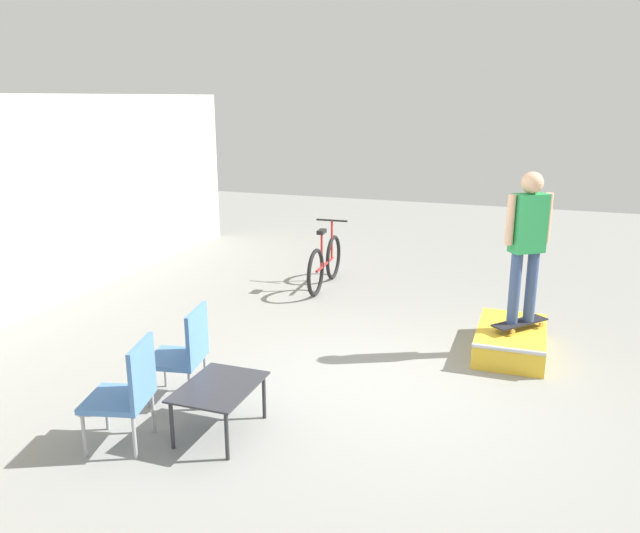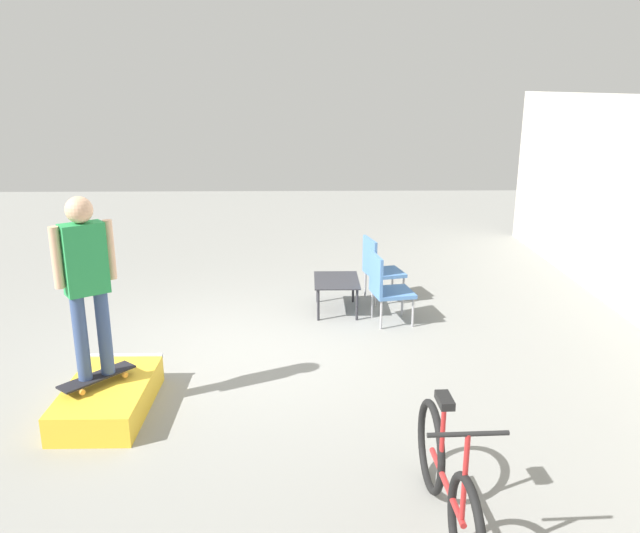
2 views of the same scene
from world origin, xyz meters
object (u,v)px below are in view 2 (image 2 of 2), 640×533
(patio_chair_left, at_px, (378,267))
(patio_chair_right, at_px, (386,286))
(bicycle, at_px, (447,482))
(skateboard_on_ramp, at_px, (97,377))
(skate_ramp_box, at_px, (109,397))
(coffee_table, at_px, (337,283))
(person_skater, at_px, (86,273))

(patio_chair_left, relative_size, patio_chair_right, 1.00)
(bicycle, bearing_deg, skateboard_on_ramp, -122.25)
(bicycle, bearing_deg, patio_chair_right, 176.91)
(skate_ramp_box, height_order, patio_chair_left, patio_chair_left)
(patio_chair_left, bearing_deg, coffee_table, 110.33)
(skateboard_on_ramp, xyz_separation_m, person_skater, (0.00, 0.00, 1.06))
(skateboard_on_ramp, height_order, bicycle, bicycle)
(skate_ramp_box, xyz_separation_m, patio_chair_right, (-2.34, 3.02, 0.38))
(bicycle, bearing_deg, person_skater, -122.25)
(person_skater, distance_m, patio_chair_right, 4.00)
(skateboard_on_ramp, bearing_deg, patio_chair_left, 176.77)
(coffee_table, height_order, bicycle, bicycle)
(patio_chair_left, height_order, bicycle, bicycle)
(skateboard_on_ramp, distance_m, coffee_table, 3.76)
(person_skater, height_order, patio_chair_left, person_skater)
(patio_chair_right, bearing_deg, skate_ramp_box, 117.62)
(skateboard_on_ramp, height_order, patio_chair_right, patio_chair_right)
(skateboard_on_ramp, xyz_separation_m, patio_chair_left, (-3.27, 3.11, 0.15))
(coffee_table, distance_m, patio_chair_left, 0.79)
(skateboard_on_ramp, height_order, patio_chair_left, patio_chair_left)
(bicycle, bearing_deg, skate_ramp_box, -123.14)
(patio_chair_right, bearing_deg, bicycle, 169.03)
(coffee_table, relative_size, patio_chair_left, 0.88)
(patio_chair_left, height_order, patio_chair_right, same)
(skate_ramp_box, relative_size, patio_chair_left, 1.43)
(coffee_table, xyz_separation_m, bicycle, (4.59, 0.58, -0.02))
(skateboard_on_ramp, relative_size, bicycle, 0.41)
(bicycle, bearing_deg, patio_chair_left, 177.04)
(skate_ramp_box, relative_size, coffee_table, 1.62)
(bicycle, bearing_deg, coffee_table, -175.06)
(skateboard_on_ramp, bearing_deg, person_skater, 0.00)
(skate_ramp_box, bearing_deg, patio_chair_right, 127.79)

